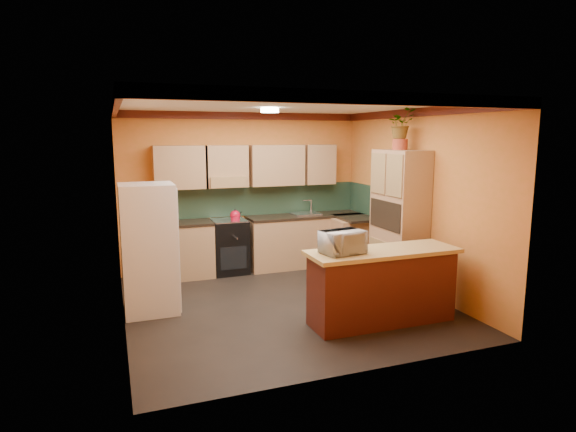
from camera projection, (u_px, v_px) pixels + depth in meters
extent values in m
plane|color=black|center=(284.00, 304.00, 6.67)|extent=(4.20, 4.20, 0.00)
cube|color=white|center=(284.00, 105.00, 6.23)|extent=(4.20, 4.20, 0.04)
cube|color=orange|center=(243.00, 191.00, 8.40)|extent=(4.20, 0.04, 2.70)
cube|color=orange|center=(360.00, 239.00, 4.51)|extent=(4.20, 0.04, 2.70)
cube|color=orange|center=(119.00, 217.00, 5.73)|extent=(0.04, 4.20, 2.70)
cube|color=orange|center=(416.00, 201.00, 7.17)|extent=(0.04, 4.20, 2.70)
cube|color=#1F3A2F|center=(257.00, 200.00, 8.50)|extent=(3.70, 0.02, 0.53)
cube|color=#1F3A2F|center=(368.00, 200.00, 8.49)|extent=(0.02, 1.40, 0.53)
cube|color=#A28756|center=(251.00, 166.00, 8.20)|extent=(3.10, 0.34, 0.70)
cylinder|color=white|center=(270.00, 110.00, 6.79)|extent=(0.26, 0.26, 0.06)
cube|color=#A28756|center=(264.00, 244.00, 8.36)|extent=(3.65, 0.60, 0.88)
cube|color=black|center=(264.00, 218.00, 8.29)|extent=(3.65, 0.62, 0.04)
cube|color=black|center=(229.00, 246.00, 8.15)|extent=(0.58, 0.58, 0.91)
cube|color=silver|center=(306.00, 214.00, 8.55)|extent=(0.48, 0.40, 0.03)
cube|color=#A28756|center=(356.00, 244.00, 8.41)|extent=(0.60, 0.80, 0.88)
cube|color=black|center=(357.00, 218.00, 8.33)|extent=(0.62, 0.80, 0.04)
cube|color=silver|center=(149.00, 249.00, 6.27)|extent=(0.68, 0.66, 1.70)
cube|color=#A28756|center=(399.00, 221.00, 7.19)|extent=(0.48, 0.90, 2.10)
cylinder|color=#A73F28|center=(400.00, 144.00, 7.05)|extent=(0.22, 0.22, 0.16)
imported|color=#A28756|center=(401.00, 124.00, 7.00)|extent=(0.41, 0.36, 0.44)
cube|color=#501412|center=(382.00, 288.00, 5.95)|extent=(1.80, 0.55, 0.88)
cube|color=tan|center=(383.00, 252.00, 5.88)|extent=(1.90, 0.65, 0.05)
imported|color=silver|center=(343.00, 242.00, 5.66)|extent=(0.54, 0.41, 0.27)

